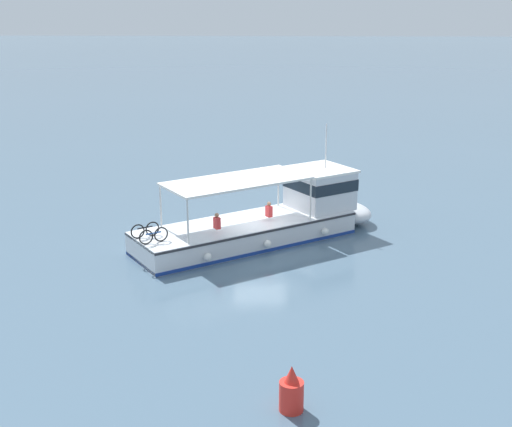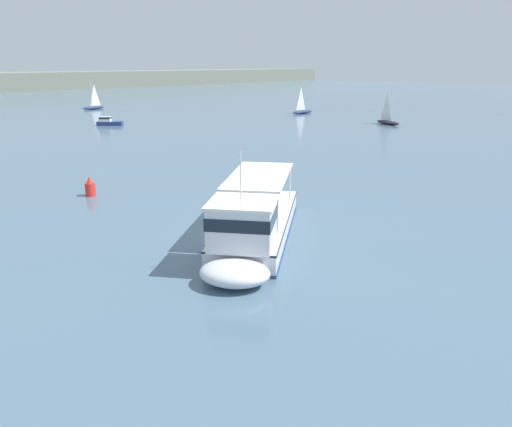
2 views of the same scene
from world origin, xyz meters
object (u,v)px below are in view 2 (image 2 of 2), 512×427
Objects in this scene: motorboat_near_port at (108,122)px; sailboat_far_right at (303,111)px; sailboat_horizon_east at (94,106)px; sailboat_horizon_west at (388,121)px; channel_buoy at (90,188)px; ferry_main at (253,227)px.

sailboat_far_right is at bearing -16.36° from motorboat_near_port.
sailboat_horizon_east reaches higher than motorboat_near_port.
sailboat_far_right is (33.35, -9.79, -0.00)m from motorboat_near_port.
sailboat_far_right is at bearing 78.27° from sailboat_horizon_west.
motorboat_near_port is at bearing -114.76° from sailboat_horizon_east.
channel_buoy reaches higher than motorboat_near_port.
ferry_main is at bearing -87.29° from channel_buoy.
ferry_main is 2.26× the size of sailboat_horizon_west.
motorboat_near_port is 41.32m from sailboat_horizon_west.
ferry_main is 14.86m from channel_buoy.
sailboat_far_right reaches higher than motorboat_near_port.
sailboat_horizon_west is 1.00× the size of sailboat_far_right.
ferry_main is 2.26× the size of sailboat_far_right.
ferry_main is at bearing -143.76° from sailboat_far_right.
sailboat_far_right is at bearing -58.52° from sailboat_horizon_east.
sailboat_horizon_east reaches higher than channel_buoy.
sailboat_horizon_east is (11.76, 25.48, -0.00)m from motorboat_near_port.
sailboat_far_right reaches higher than channel_buoy.
sailboat_horizon_west is (50.41, 20.57, -0.47)m from ferry_main.
sailboat_far_right is at bearing 36.24° from ferry_main.
sailboat_horizon_east is (32.82, 75.15, -0.47)m from ferry_main.
ferry_main is 82.01m from sailboat_horizon_east.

